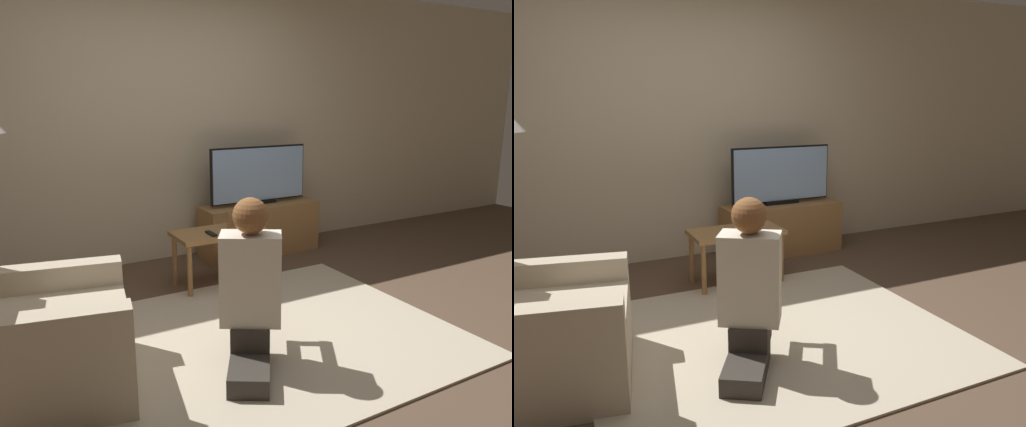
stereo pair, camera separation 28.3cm
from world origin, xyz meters
TOP-DOWN VIEW (x-y plane):
  - ground_plane at (0.00, 0.00)m, footprint 10.00×10.00m
  - wall_back at (0.00, 1.93)m, footprint 10.00×0.06m
  - rug at (0.00, 0.00)m, footprint 2.31×1.93m
  - tv_stand at (0.85, 1.60)m, footprint 1.17×0.40m
  - tv at (0.85, 1.61)m, footprint 1.02×0.08m
  - coffee_table at (0.14, 1.01)m, footprint 0.75×0.40m
  - armchair at (-1.36, 0.06)m, footprint 0.98×0.99m
  - person_kneeling at (-0.27, -0.24)m, footprint 0.62×0.81m
  - picture_frame at (0.29, 1.05)m, footprint 0.11×0.01m
  - remote at (0.03, 0.93)m, footprint 0.04×0.15m

SIDE VIEW (x-z plane):
  - ground_plane at x=0.00m, z-range 0.00..0.00m
  - rug at x=0.00m, z-range 0.00..0.02m
  - tv_stand at x=0.85m, z-range 0.00..0.50m
  - armchair at x=-1.36m, z-range -0.17..0.78m
  - coffee_table at x=0.14m, z-range 0.16..0.62m
  - remote at x=0.03m, z-range 0.46..0.47m
  - person_kneeling at x=-0.27m, z-range 0.01..0.99m
  - picture_frame at x=0.29m, z-range 0.46..0.61m
  - tv at x=0.85m, z-range 0.50..1.06m
  - wall_back at x=0.00m, z-range 0.00..2.60m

